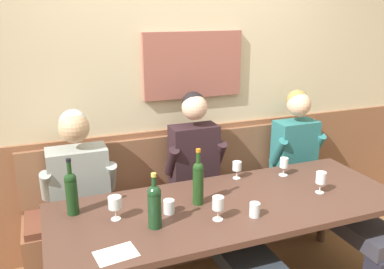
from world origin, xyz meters
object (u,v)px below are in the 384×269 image
Objects in this scene: wine_bottle_amber_mid at (71,191)px; wine_glass_center_front at (237,167)px; wine_bottle_clear_water at (198,181)px; wine_glass_left_end at (218,204)px; wine_glass_near_bucket at (284,163)px; dining_table at (230,213)px; wine_bottle_green_tall at (155,205)px; person_right_seat at (319,178)px; wine_glass_right_end at (321,178)px; wall_bench at (192,216)px; water_tumbler_right at (169,207)px; wine_glass_mid_left at (115,203)px; water_tumbler_center at (255,210)px; person_center_right_seat at (86,219)px; person_center_left_seat at (212,195)px.

wine_bottle_amber_mid is 2.77× the size of wine_glass_center_front.
wine_glass_left_end is at bearing -82.12° from wine_bottle_clear_water.
wine_bottle_amber_mid reaches higher than wine_glass_near_bucket.
dining_table is 6.88× the size of wine_bottle_green_tall.
wine_glass_left_end is (-1.12, -0.48, 0.21)m from person_right_seat.
wine_glass_right_end is at bearing -7.02° from dining_table.
wall_bench is at bearing 158.70° from person_right_seat.
wine_glass_near_bucket is (-0.38, -0.05, 0.20)m from person_right_seat.
water_tumbler_right is at bearing 45.59° from wine_bottle_green_tall.
wine_bottle_green_tall is 0.26m from wine_glass_mid_left.
person_center_right_seat is at bearing 150.43° from water_tumbler_center.
water_tumbler_center is at bearing -22.82° from wine_bottle_amber_mid.
wine_glass_right_end is 1.15× the size of wine_glass_center_front.
person_right_seat is (0.94, -0.00, -0.01)m from person_center_left_seat.
wine_glass_center_front is at bearing 73.66° from water_tumbler_center.
wine_bottle_clear_water is (0.68, -0.25, 0.26)m from person_center_right_seat.
wine_glass_left_end is 0.80m from wine_glass_right_end.
person_center_left_seat is at bearing 35.53° from water_tumbler_right.
person_right_seat is 0.76m from wine_glass_center_front.
water_tumbler_right is (-0.42, -0.30, 0.13)m from person_center_left_seat.
water_tumbler_right is at bearing 177.22° from dining_table.
wall_bench reaches higher than wine_glass_right_end.
wine_glass_mid_left is (-0.72, -0.63, 0.55)m from wall_bench.
wine_glass_mid_left is at bearing -35.23° from wine_bottle_amber_mid.
water_tumbler_center is (0.06, -0.21, 0.12)m from dining_table.
wine_bottle_amber_mid is 1.61m from wine_glass_right_end.
person_center_left_seat is (0.01, -0.37, 0.35)m from wall_bench.
wall_bench is at bearing 56.35° from wine_bottle_green_tall.
wine_bottle_clear_water is 0.84m from wine_glass_right_end.
wine_glass_left_end is at bearing -36.71° from water_tumbler_right.
wine_glass_left_end is 1.14× the size of wine_glass_center_front.
wine_bottle_green_tall is at bearing -164.08° from person_right_seat.
wine_bottle_clear_water is 0.24m from wine_glass_left_end.
wall_bench is at bearing 72.61° from wine_bottle_clear_water.
water_tumbler_right is at bearing -33.07° from person_center_right_seat.
wine_bottle_green_tall reaches higher than dining_table.
person_center_left_seat is at bearing -174.06° from wine_glass_center_front.
person_center_left_seat is 15.15× the size of water_tumbler_center.
wine_glass_mid_left is (-1.68, -0.26, 0.21)m from person_right_seat.
person_center_left_seat is 0.81m from wine_glass_mid_left.
wine_bottle_green_tall is (-0.54, -0.43, 0.23)m from person_center_left_seat.
wine_glass_center_front is at bearing 57.02° from dining_table.
wine_bottle_green_tall is 2.41× the size of wine_glass_near_bucket.
wine_bottle_amber_mid is at bearing -174.15° from wine_glass_center_front.
wall_bench is at bearing 143.48° from wine_glass_near_bucket.
person_center_right_seat is 15.09× the size of water_tumbler_right.
person_right_seat reaches higher than dining_table.
person_center_right_seat is at bearing 146.93° from water_tumbler_right.
water_tumbler_right is at bearing -7.12° from wine_glass_mid_left.
person_center_left_seat reaches higher than water_tumbler_right.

